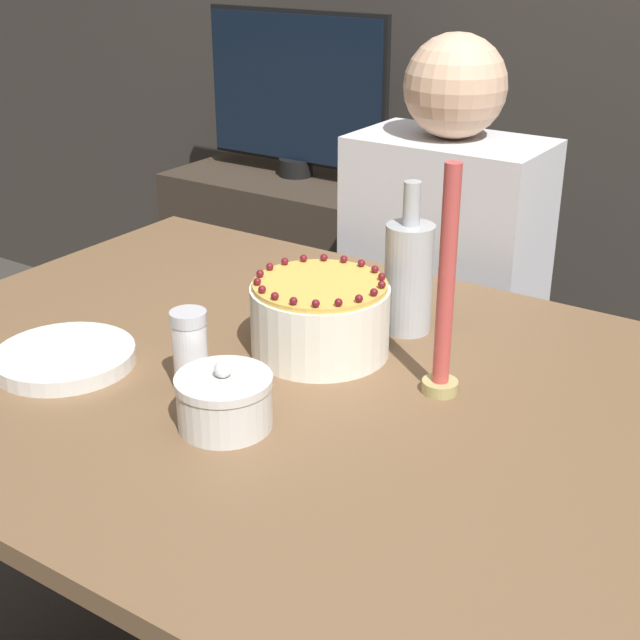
% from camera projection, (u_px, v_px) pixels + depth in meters
% --- Properties ---
extents(dining_table, '(1.45, 0.99, 0.76)m').
position_uv_depth(dining_table, '(312.00, 446.00, 1.36)').
color(dining_table, brown).
rests_on(dining_table, ground_plane).
extents(cake, '(0.22, 0.22, 0.13)m').
position_uv_depth(cake, '(320.00, 318.00, 1.38)').
color(cake, white).
rests_on(cake, dining_table).
extents(sugar_bowl, '(0.13, 0.13, 0.10)m').
position_uv_depth(sugar_bowl, '(224.00, 401.00, 1.19)').
color(sugar_bowl, silver).
rests_on(sugar_bowl, dining_table).
extents(sugar_shaker, '(0.05, 0.05, 0.12)m').
position_uv_depth(sugar_shaker, '(190.00, 351.00, 1.27)').
color(sugar_shaker, white).
rests_on(sugar_shaker, dining_table).
extents(plate_stack, '(0.21, 0.21, 0.02)m').
position_uv_depth(plate_stack, '(65.00, 357.00, 1.36)').
color(plate_stack, silver).
rests_on(plate_stack, dining_table).
extents(candle, '(0.05, 0.05, 0.34)m').
position_uv_depth(candle, '(445.00, 302.00, 1.23)').
color(candle, tan).
rests_on(candle, dining_table).
extents(bottle, '(0.08, 0.08, 0.25)m').
position_uv_depth(bottle, '(409.00, 275.00, 1.45)').
color(bottle, '#B2B7BC').
rests_on(bottle, dining_table).
extents(person_man_blue_shirt, '(0.40, 0.34, 1.19)m').
position_uv_depth(person_man_blue_shirt, '(440.00, 342.00, 2.00)').
color(person_man_blue_shirt, '#2D2D38').
rests_on(person_man_blue_shirt, ground_plane).
extents(side_cabinet, '(0.71, 0.44, 0.70)m').
position_uv_depth(side_cabinet, '(297.00, 285.00, 2.77)').
color(side_cabinet, '#382D23').
rests_on(side_cabinet, ground_plane).
extents(tv_monitor, '(0.59, 0.10, 0.47)m').
position_uv_depth(tv_monitor, '(296.00, 92.00, 2.53)').
color(tv_monitor, black).
rests_on(tv_monitor, side_cabinet).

